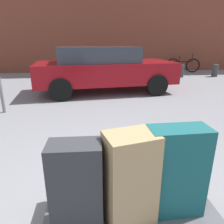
# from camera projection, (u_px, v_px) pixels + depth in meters

# --- Properties ---
(luggage_cart) EXTENTS (1.32, 0.89, 0.34)m
(luggage_cart) POSITION_uv_depth(u_px,v_px,m) (128.00, 203.00, 1.79)
(luggage_cart) COLOR #4C4C51
(luggage_cart) RESTS_ON ground_plane
(suitcase_olive_rear_right) EXTENTS (0.60, 0.48, 0.24)m
(suitcase_olive_rear_right) POSITION_uv_depth(u_px,v_px,m) (101.00, 178.00, 1.81)
(suitcase_olive_rear_right) COLOR #4C5128
(suitcase_olive_rear_right) RESTS_ON luggage_cart
(suitcase_charcoal_stacked_top) EXTENTS (0.36, 0.22, 0.64)m
(suitcase_charcoal_stacked_top) POSITION_uv_depth(u_px,v_px,m) (76.00, 186.00, 1.42)
(suitcase_charcoal_stacked_top) COLOR #2D2D33
(suitcase_charcoal_stacked_top) RESTS_ON luggage_cart
(suitcase_teal_front_right) EXTENTS (0.43, 0.21, 0.69)m
(suitcase_teal_front_right) POSITION_uv_depth(u_px,v_px,m) (175.00, 171.00, 1.53)
(suitcase_teal_front_right) COLOR #144C51
(suitcase_teal_front_right) RESTS_ON luggage_cart
(suitcase_brown_rear_left) EXTENTS (0.67, 0.52, 0.23)m
(suitcase_brown_rear_left) POSITION_uv_depth(u_px,v_px,m) (158.00, 171.00, 1.92)
(suitcase_brown_rear_left) COLOR #51331E
(suitcase_brown_rear_left) RESTS_ON luggage_cart
(suitcase_tan_front_left) EXTENTS (0.39, 0.32, 0.69)m
(suitcase_tan_front_left) POSITION_uv_depth(u_px,v_px,m) (130.00, 180.00, 1.44)
(suitcase_tan_front_left) COLOR #9E7F56
(suitcase_tan_front_left) RESTS_ON luggage_cart
(duffel_bag_olive_topmost_pile) EXTENTS (0.38, 0.36, 0.19)m
(duffel_bag_olive_topmost_pile) POSITION_uv_depth(u_px,v_px,m) (101.00, 156.00, 1.74)
(duffel_bag_olive_topmost_pile) COLOR #4C5128
(duffel_bag_olive_topmost_pile) RESTS_ON suitcase_olive_rear_right
(parked_car) EXTENTS (4.47, 2.28, 1.42)m
(parked_car) POSITION_uv_depth(u_px,v_px,m) (103.00, 68.00, 6.67)
(parked_car) COLOR maroon
(parked_car) RESTS_ON ground_plane
(bicycle_leaning) EXTENTS (1.74, 0.41, 0.96)m
(bicycle_leaning) POSITION_uv_depth(u_px,v_px,m) (183.00, 65.00, 11.05)
(bicycle_leaning) COLOR black
(bicycle_leaning) RESTS_ON ground_plane
(bollard_kerb_near) EXTENTS (0.27, 0.27, 0.56)m
(bollard_kerb_near) POSITION_uv_depth(u_px,v_px,m) (151.00, 72.00, 9.42)
(bollard_kerb_near) COLOR #383838
(bollard_kerb_near) RESTS_ON ground_plane
(bollard_kerb_mid) EXTENTS (0.27, 0.27, 0.56)m
(bollard_kerb_mid) POSITION_uv_depth(u_px,v_px,m) (181.00, 71.00, 9.57)
(bollard_kerb_mid) COLOR #383838
(bollard_kerb_mid) RESTS_ON ground_plane
(bollard_kerb_far) EXTENTS (0.27, 0.27, 0.56)m
(bollard_kerb_far) POSITION_uv_depth(u_px,v_px,m) (215.00, 70.00, 9.74)
(bollard_kerb_far) COLOR #383838
(bollard_kerb_far) RESTS_ON ground_plane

